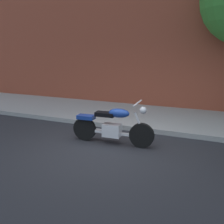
{
  "coord_description": "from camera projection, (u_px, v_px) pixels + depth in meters",
  "views": [
    {
      "loc": [
        2.28,
        -5.15,
        2.33
      ],
      "look_at": [
        -0.04,
        0.42,
        0.81
      ],
      "focal_mm": 41.12,
      "sensor_mm": 36.0,
      "label": 1
    }
  ],
  "objects": [
    {
      "name": "motorcycle",
      "position": [
        112.0,
        126.0,
        6.32
      ],
      "size": [
        2.11,
        0.7,
        1.1
      ],
      "color": "black",
      "rests_on": "ground"
    },
    {
      "name": "ground_plane",
      "position": [
        106.0,
        150.0,
        6.03
      ],
      "size": [
        60.0,
        60.0,
        0.0
      ],
      "primitive_type": "plane",
      "color": "#28282D"
    },
    {
      "name": "sidewalk",
      "position": [
        142.0,
        116.0,
        8.71
      ],
      "size": [
        19.59,
        2.93,
        0.14
      ],
      "primitive_type": "cube",
      "color": "#9E9E9E",
      "rests_on": "ground"
    }
  ]
}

